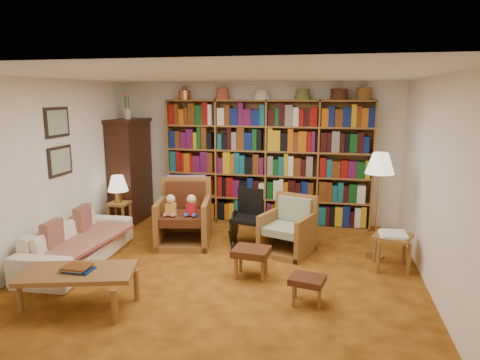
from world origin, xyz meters
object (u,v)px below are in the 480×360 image
(floor_lamp, at_px, (380,168))
(footstool_b, at_px, (307,282))
(sofa, at_px, (78,242))
(side_table_lamp, at_px, (119,211))
(footstool_a, at_px, (251,254))
(armchair_sage, at_px, (288,230))
(coffee_table, at_px, (78,275))
(wheelchair, at_px, (249,220))
(side_table_papers, at_px, (392,240))
(armchair_leather, at_px, (186,217))

(floor_lamp, distance_m, footstool_b, 2.10)
(sofa, distance_m, side_table_lamp, 1.39)
(sofa, xyz_separation_m, footstool_a, (2.42, 0.02, 0.02))
(armchair_sage, bearing_deg, coffee_table, -133.21)
(wheelchair, distance_m, footstool_a, 1.21)
(side_table_lamp, relative_size, wheelchair, 0.58)
(sofa, xyz_separation_m, side_table_papers, (4.20, 0.68, 0.10))
(footstool_a, bearing_deg, armchair_sage, 70.63)
(side_table_lamp, height_order, coffee_table, side_table_lamp)
(side_table_papers, bearing_deg, side_table_lamp, 170.68)
(side_table_lamp, relative_size, coffee_table, 0.39)
(armchair_leather, relative_size, armchair_sage, 1.13)
(side_table_lamp, bearing_deg, floor_lamp, -4.63)
(floor_lamp, relative_size, side_table_papers, 2.58)
(side_table_papers, height_order, footstool_b, side_table_papers)
(armchair_sage, bearing_deg, footstool_a, -109.37)
(armchair_sage, height_order, wheelchair, wheelchair)
(floor_lamp, bearing_deg, armchair_leather, 178.90)
(side_table_lamp, distance_m, armchair_sage, 2.90)
(floor_lamp, xyz_separation_m, coffee_table, (-3.29, -2.19, -0.93))
(wheelchair, xyz_separation_m, footstool_a, (0.26, -1.18, -0.09))
(side_table_papers, xyz_separation_m, footstool_b, (-1.04, -1.23, -0.14))
(coffee_table, bearing_deg, floor_lamp, 33.69)
(wheelchair, bearing_deg, footstool_b, -60.43)
(side_table_lamp, xyz_separation_m, coffee_table, (0.84, -2.52, 0.01))
(side_table_lamp, height_order, footstool_a, side_table_lamp)
(armchair_leather, height_order, side_table_papers, armchair_leather)
(floor_lamp, bearing_deg, coffee_table, -146.31)
(sofa, distance_m, footstool_b, 3.21)
(footstool_b, height_order, coffee_table, coffee_table)
(armchair_sage, relative_size, side_table_papers, 1.54)
(wheelchair, distance_m, footstool_b, 2.02)
(footstool_a, distance_m, coffee_table, 2.05)
(armchair_leather, relative_size, side_table_papers, 1.74)
(sofa, bearing_deg, armchair_leather, -49.92)
(wheelchair, bearing_deg, sofa, -150.99)
(side_table_lamp, relative_size, floor_lamp, 0.33)
(sofa, height_order, floor_lamp, floor_lamp)
(coffee_table, bearing_deg, armchair_leather, 78.83)
(footstool_a, xyz_separation_m, footstool_b, (0.73, -0.57, -0.06))
(armchair_sage, distance_m, footstool_b, 1.63)
(armchair_leather, bearing_deg, side_table_papers, -8.04)
(footstool_a, bearing_deg, footstool_b, -37.71)
(sofa, relative_size, footstool_a, 4.05)
(wheelchair, relative_size, footstool_b, 2.06)
(armchair_sage, xyz_separation_m, coffee_table, (-2.04, -2.18, 0.05))
(footstool_b, bearing_deg, armchair_leather, 140.07)
(armchair_sage, height_order, footstool_b, armchair_sage)
(coffee_table, bearing_deg, side_table_papers, 27.70)
(armchair_sage, relative_size, coffee_table, 0.69)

